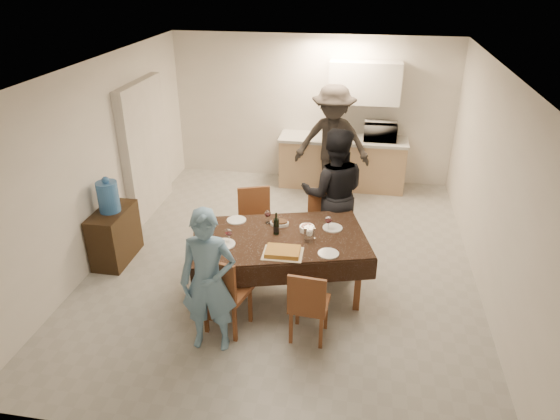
{
  "coord_description": "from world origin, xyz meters",
  "views": [
    {
      "loc": [
        0.92,
        -5.76,
        3.71
      ],
      "look_at": [
        -0.02,
        -0.3,
        0.92
      ],
      "focal_mm": 32.0,
      "sensor_mm": 36.0,
      "label": 1
    }
  ],
  "objects_px": {
    "wine_bottle": "(276,224)",
    "savoury_tart": "(283,252)",
    "console": "(115,235)",
    "water_pitcher": "(309,234)",
    "microwave": "(380,131)",
    "person_far": "(333,194)",
    "person_near": "(208,282)",
    "water_jug": "(108,197)",
    "dining_table": "(280,239)",
    "person_kitchen": "(332,143)"
  },
  "relations": [
    {
      "from": "console",
      "to": "person_near",
      "type": "height_order",
      "value": "person_near"
    },
    {
      "from": "savoury_tart",
      "to": "water_jug",
      "type": "bearing_deg",
      "value": 162.79
    },
    {
      "from": "dining_table",
      "to": "person_far",
      "type": "bearing_deg",
      "value": 46.59
    },
    {
      "from": "dining_table",
      "to": "savoury_tart",
      "type": "xyz_separation_m",
      "value": [
        0.1,
        -0.38,
        0.06
      ]
    },
    {
      "from": "dining_table",
      "to": "person_far",
      "type": "relative_size",
      "value": 1.25
    },
    {
      "from": "microwave",
      "to": "person_near",
      "type": "height_order",
      "value": "person_near"
    },
    {
      "from": "dining_table",
      "to": "savoury_tart",
      "type": "bearing_deg",
      "value": -91.02
    },
    {
      "from": "wine_bottle",
      "to": "microwave",
      "type": "xyz_separation_m",
      "value": [
        1.23,
        3.35,
        0.14
      ]
    },
    {
      "from": "person_far",
      "to": "person_kitchen",
      "type": "distance_m",
      "value": 1.91
    },
    {
      "from": "water_jug",
      "to": "person_far",
      "type": "distance_m",
      "value": 2.96
    },
    {
      "from": "savoury_tart",
      "to": "person_near",
      "type": "distance_m",
      "value": 0.93
    },
    {
      "from": "console",
      "to": "water_jug",
      "type": "height_order",
      "value": "water_jug"
    },
    {
      "from": "microwave",
      "to": "person_near",
      "type": "relative_size",
      "value": 0.35
    },
    {
      "from": "wine_bottle",
      "to": "water_pitcher",
      "type": "height_order",
      "value": "wine_bottle"
    },
    {
      "from": "wine_bottle",
      "to": "savoury_tart",
      "type": "bearing_deg",
      "value": -70.77
    },
    {
      "from": "person_near",
      "to": "person_far",
      "type": "relative_size",
      "value": 0.88
    },
    {
      "from": "console",
      "to": "savoury_tart",
      "type": "xyz_separation_m",
      "value": [
        2.43,
        -0.75,
        0.45
      ]
    },
    {
      "from": "wine_bottle",
      "to": "savoury_tart",
      "type": "relative_size",
      "value": 0.63
    },
    {
      "from": "console",
      "to": "person_near",
      "type": "xyz_separation_m",
      "value": [
        1.78,
        -1.42,
        0.43
      ]
    },
    {
      "from": "water_jug",
      "to": "water_pitcher",
      "type": "bearing_deg",
      "value": -8.97
    },
    {
      "from": "microwave",
      "to": "water_jug",
      "type": "bearing_deg",
      "value": 40.81
    },
    {
      "from": "dining_table",
      "to": "water_pitcher",
      "type": "height_order",
      "value": "water_pitcher"
    },
    {
      "from": "dining_table",
      "to": "water_pitcher",
      "type": "distance_m",
      "value": 0.38
    },
    {
      "from": "wine_bottle",
      "to": "microwave",
      "type": "height_order",
      "value": "microwave"
    },
    {
      "from": "water_jug",
      "to": "wine_bottle",
      "type": "bearing_deg",
      "value": -8.06
    },
    {
      "from": "microwave",
      "to": "person_far",
      "type": "bearing_deg",
      "value": 75.1
    },
    {
      "from": "water_pitcher",
      "to": "water_jug",
      "type": "bearing_deg",
      "value": 171.03
    },
    {
      "from": "water_jug",
      "to": "person_far",
      "type": "height_order",
      "value": "person_far"
    },
    {
      "from": "console",
      "to": "wine_bottle",
      "type": "xyz_separation_m",
      "value": [
        2.28,
        -0.32,
        0.56
      ]
    },
    {
      "from": "microwave",
      "to": "wine_bottle",
      "type": "bearing_deg",
      "value": 69.91
    },
    {
      "from": "dining_table",
      "to": "microwave",
      "type": "bearing_deg",
      "value": 55.17
    },
    {
      "from": "console",
      "to": "water_pitcher",
      "type": "xyz_separation_m",
      "value": [
        2.68,
        -0.42,
        0.51
      ]
    },
    {
      "from": "water_jug",
      "to": "water_pitcher",
      "type": "relative_size",
      "value": 2.28
    },
    {
      "from": "person_near",
      "to": "dining_table",
      "type": "bearing_deg",
      "value": 57.48
    },
    {
      "from": "savoury_tart",
      "to": "person_far",
      "type": "bearing_deg",
      "value": 72.53
    },
    {
      "from": "wine_bottle",
      "to": "person_far",
      "type": "height_order",
      "value": "person_far"
    },
    {
      "from": "person_kitchen",
      "to": "wine_bottle",
      "type": "bearing_deg",
      "value": -98.61
    },
    {
      "from": "water_pitcher",
      "to": "savoury_tart",
      "type": "distance_m",
      "value": 0.42
    },
    {
      "from": "console",
      "to": "person_near",
      "type": "relative_size",
      "value": 0.5
    },
    {
      "from": "wine_bottle",
      "to": "person_near",
      "type": "relative_size",
      "value": 0.17
    },
    {
      "from": "dining_table",
      "to": "person_far",
      "type": "distance_m",
      "value": 1.2
    },
    {
      "from": "water_pitcher",
      "to": "person_near",
      "type": "relative_size",
      "value": 0.11
    },
    {
      "from": "console",
      "to": "person_near",
      "type": "distance_m",
      "value": 2.32
    },
    {
      "from": "water_jug",
      "to": "microwave",
      "type": "height_order",
      "value": "microwave"
    },
    {
      "from": "wine_bottle",
      "to": "person_near",
      "type": "bearing_deg",
      "value": -114.44
    },
    {
      "from": "microwave",
      "to": "person_kitchen",
      "type": "relative_size",
      "value": 0.29
    },
    {
      "from": "person_kitchen",
      "to": "water_pitcher",
      "type": "bearing_deg",
      "value": -90.75
    },
    {
      "from": "microwave",
      "to": "person_kitchen",
      "type": "distance_m",
      "value": 0.91
    },
    {
      "from": "dining_table",
      "to": "savoury_tart",
      "type": "distance_m",
      "value": 0.4
    },
    {
      "from": "water_pitcher",
      "to": "dining_table",
      "type": "bearing_deg",
      "value": 171.87
    }
  ]
}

